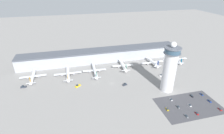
{
  "coord_description": "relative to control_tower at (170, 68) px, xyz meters",
  "views": [
    {
      "loc": [
        -45.71,
        -180.51,
        116.65
      ],
      "look_at": [
        5.71,
        23.09,
        11.1
      ],
      "focal_mm": 28.0,
      "sensor_mm": 36.0,
      "label": 1
    }
  ],
  "objects": [
    {
      "name": "airplane_gate_echo",
      "position": [
        13.99,
        65.99,
        -23.76
      ],
      "size": [
        36.87,
        33.1,
        13.23
      ],
      "color": "white",
      "rests_on": "ground"
    },
    {
      "name": "service_truck_fuel",
      "position": [
        10.89,
        31.19,
        -27.21
      ],
      "size": [
        8.14,
        4.46,
        2.42
      ],
      "color": "black",
      "rests_on": "ground"
    },
    {
      "name": "car_navy_sedan",
      "position": [
        -4.98,
        -32.09,
        -27.42
      ],
      "size": [
        1.9,
        4.67,
        1.59
      ],
      "color": "black",
      "rests_on": "ground"
    },
    {
      "name": "airplane_gate_alpha",
      "position": [
        -156.1,
        65.15,
        -24.17
      ],
      "size": [
        33.18,
        38.5,
        12.22
      ],
      "color": "silver",
      "rests_on": "ground"
    },
    {
      "name": "car_maroon_suv",
      "position": [
        33.83,
        -45.41,
        -27.52
      ],
      "size": [
        1.82,
        4.21,
        1.36
      ],
      "color": "black",
      "rests_on": "ground"
    },
    {
      "name": "terminal_building",
      "position": [
        -58.79,
        98.89,
        -18.45
      ],
      "size": [
        248.2,
        25.0,
        18.99
      ],
      "color": "#A3A8B2",
      "rests_on": "ground"
    },
    {
      "name": "airplane_gate_delta",
      "position": [
        -33.0,
        66.5,
        -23.72
      ],
      "size": [
        30.69,
        36.31,
        13.49
      ],
      "color": "white",
      "rests_on": "ground"
    },
    {
      "name": "ground_plane",
      "position": [
        -58.79,
        28.89,
        -28.04
      ],
      "size": [
        1000.0,
        1000.0,
        0.0
      ],
      "primitive_type": "plane",
      "color": "gray"
    },
    {
      "name": "service_truck_baggage",
      "position": [
        -164.72,
        46.02,
        -27.06
      ],
      "size": [
        6.69,
        2.6,
        2.84
      ],
      "color": "black",
      "rests_on": "ground"
    },
    {
      "name": "airplane_gate_charlie",
      "position": [
        -75.51,
        61.93,
        -24.0
      ],
      "size": [
        32.1,
        45.31,
        12.4
      ],
      "color": "silver",
      "rests_on": "ground"
    },
    {
      "name": "airplane_gate_foxtrot",
      "position": [
        54.32,
        68.35,
        -24.17
      ],
      "size": [
        40.52,
        33.92,
        11.2
      ],
      "color": "white",
      "rests_on": "ground"
    },
    {
      "name": "control_tower",
      "position": [
        0.0,
        0.0,
        0.0
      ],
      "size": [
        18.26,
        18.26,
        59.04
      ],
      "color": "silver",
      "rests_on": "ground"
    },
    {
      "name": "car_yellow_taxi",
      "position": [
        20.5,
        -19.04,
        -27.46
      ],
      "size": [
        1.98,
        4.86,
        1.5
      ],
      "color": "black",
      "rests_on": "ground"
    },
    {
      "name": "car_green_van",
      "position": [
        -5.16,
        -19.26,
        -27.52
      ],
      "size": [
        1.92,
        4.19,
        1.37
      ],
      "color": "black",
      "rests_on": "ground"
    },
    {
      "name": "car_white_wagon",
      "position": [
        -4.92,
        -45.83,
        -27.52
      ],
      "size": [
        1.75,
        4.75,
        1.36
      ],
      "color": "black",
      "rests_on": "ground"
    },
    {
      "name": "car_silver_sedan",
      "position": [
        33.22,
        -31.61,
        -27.47
      ],
      "size": [
        1.95,
        4.79,
        1.48
      ],
      "color": "black",
      "rests_on": "ground"
    },
    {
      "name": "car_black_suv",
      "position": [
        -17.56,
        -32.43,
        -27.49
      ],
      "size": [
        1.87,
        4.57,
        1.44
      ],
      "color": "black",
      "rests_on": "ground"
    },
    {
      "name": "service_truck_catering",
      "position": [
        -44.59,
        20.97,
        -27.09
      ],
      "size": [
        6.03,
        4.07,
        2.74
      ],
      "color": "black",
      "rests_on": "ground"
    },
    {
      "name": "airplane_gate_bravo",
      "position": [
        -111.72,
        60.88,
        -23.55
      ],
      "size": [
        36.2,
        41.18,
        13.41
      ],
      "color": "silver",
      "rests_on": "ground"
    },
    {
      "name": "car_red_hatchback",
      "position": [
        33.39,
        -19.37,
        -27.45
      ],
      "size": [
        1.94,
        4.33,
        1.51
      ],
      "color": "black",
      "rests_on": "ground"
    },
    {
      "name": "car_blue_compact",
      "position": [
        8.37,
        -32.61,
        -27.5
      ],
      "size": [
        1.9,
        4.55,
        1.41
      ],
      "color": "black",
      "rests_on": "ground"
    },
    {
      "name": "parking_lot_surface",
      "position": [
        7.87,
        -32.12,
        -28.04
      ],
      "size": [
        64.0,
        40.0,
        0.01
      ],
      "primitive_type": "cube",
      "color": "#424247",
      "rests_on": "ground"
    },
    {
      "name": "car_grey_coupe",
      "position": [
        7.35,
        -44.94,
        -27.44
      ],
      "size": [
        1.78,
        4.14,
        1.56
      ],
      "color": "black",
      "rests_on": "ground"
    },
    {
      "name": "service_truck_water",
      "position": [
        -101.07,
        32.24,
        -27.1
      ],
      "size": [
        7.3,
        6.13,
        2.73
      ],
      "color": "black",
      "rests_on": "ground"
    }
  ]
}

